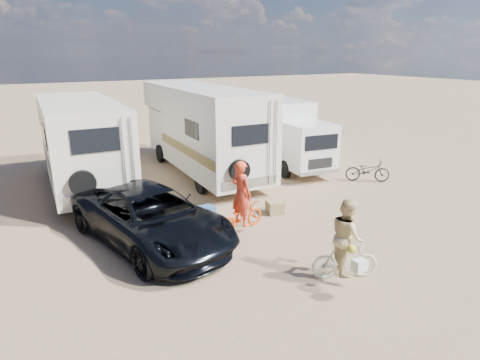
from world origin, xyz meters
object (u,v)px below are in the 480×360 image
bike_man (241,216)px  bike_woman (345,260)px  rider_woman (346,243)px  rv_main (202,131)px  crate (275,207)px  rider_man (241,199)px  bike_parked (368,170)px  box_truck (283,133)px  rv_left (82,145)px  cooler (205,214)px  dark_suv (151,217)px

bike_man → bike_woman: size_ratio=1.06×
bike_man → rider_woman: bearing=177.9°
rv_main → bike_man: 6.55m
rv_main → crate: (0.02, -5.58, -1.64)m
rider_man → bike_parked: (6.86, 1.66, -0.51)m
box_truck → bike_woman: (-4.57, -9.02, -1.03)m
rv_main → bike_man: rv_main is taller
rider_man → rider_woman: 3.61m
bike_woman → rv_left: bearing=46.7°
rv_left → cooler: 6.08m
dark_suv → crate: dark_suv is taller
box_truck → rider_woman: 10.13m
rv_left → rider_woman: bearing=-65.9°
rv_left → rider_man: bearing=-61.0°
rv_left → bike_parked: bearing=-23.2°
box_truck → bike_parked: (1.54, -3.83, -1.03)m
bike_parked → crate: bearing=138.7°
bike_man → rider_woman: 3.64m
rv_main → bike_parked: rv_main is taller
rv_main → rv_left: bearing=179.0°
dark_suv → cooler: size_ratio=9.74×
bike_man → rv_main: bearing=-28.7°
dark_suv → box_truck: bearing=19.6°
dark_suv → bike_parked: bearing=-5.7°
box_truck → cooler: 7.45m
box_truck → dark_suv: box_truck is taller
box_truck → rv_left: bearing=-179.6°
bike_woman → rider_woman: size_ratio=0.88×
bike_parked → crate: bike_parked is taller
rv_left → cooler: size_ratio=13.16×
box_truck → bike_parked: 4.25m
bike_woman → bike_man: bearing=36.9°
rv_main → bike_woman: 9.86m
box_truck → cooler: (-5.95, -4.31, -1.27)m
bike_woman → crate: 4.24m
bike_woman → bike_parked: bearing=-24.8°
box_truck → bike_man: 7.72m
rv_main → dark_suv: 7.16m
box_truck → bike_man: size_ratio=3.84×
rv_left → dark_suv: bearing=-81.1°
rv_left → bike_man: size_ratio=4.51×
dark_suv → bike_woman: 5.20m
bike_parked → dark_suv: bearing=134.7°
bike_woman → rider_man: (-0.75, 3.53, 0.51)m
bike_woman → crate: size_ratio=3.06×
rv_main → bike_parked: (5.25, -4.53, -1.38)m
bike_man → rider_man: 0.54m
rider_woman → bike_parked: bearing=-24.8°
rv_main → bike_parked: bearing=-38.6°
rider_man → cooler: bearing=13.6°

